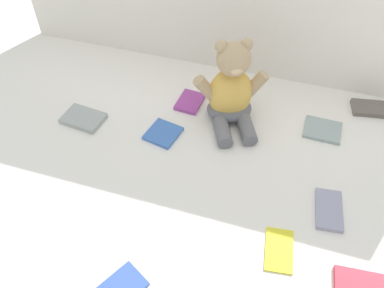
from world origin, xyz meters
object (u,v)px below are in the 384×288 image
book_case_1 (369,108)px  book_case_3 (323,130)px  teddy_bear (231,92)px  book_case_4 (279,249)px  book_case_5 (190,102)px  book_case_0 (164,132)px  book_case_2 (84,118)px  book_case_7 (329,210)px  book_case_6 (360,287)px

book_case_1 → book_case_3: 0.20m
teddy_bear → book_case_1: bearing=-3.6°
book_case_4 → book_case_5: bearing=-57.8°
book_case_0 → book_case_4: bearing=-24.2°
book_case_1 → book_case_2: same height
book_case_4 → book_case_0: bearing=-42.8°
teddy_bear → book_case_2: 0.49m
book_case_1 → book_case_7: size_ratio=0.88×
book_case_2 → book_case_7: (0.79, -0.12, -0.00)m
book_case_5 → book_case_2: bearing=-144.9°
book_case_3 → book_case_5: bearing=-89.2°
book_case_1 → book_case_2: size_ratio=0.85×
book_case_2 → book_case_7: book_case_2 is taller
book_case_2 → book_case_5: (0.31, 0.18, -0.00)m
book_case_6 → book_case_4: bearing=73.1°
book_case_2 → book_case_4: size_ratio=1.09×
teddy_bear → book_case_3: bearing=-20.4°
book_case_3 → book_case_5: book_case_5 is taller
book_case_3 → book_case_4: 0.46m
book_case_0 → book_case_2: (-0.27, -0.02, 0.00)m
book_case_0 → book_case_1: bearing=37.8°
book_case_7 → book_case_5: bearing=141.8°
book_case_7 → teddy_bear: bearing=134.8°
book_case_0 → book_case_5: size_ratio=0.96×
book_case_4 → book_case_5: book_case_5 is taller
book_case_0 → book_case_4: (0.41, -0.30, -0.00)m
book_case_0 → book_case_5: bearing=88.7°
book_case_2 → book_case_4: 0.74m
book_case_2 → book_case_3: bearing=109.6°
book_case_4 → teddy_bear: bearing=-68.8°
book_case_7 → book_case_2: bearing=165.2°
book_case_2 → book_case_4: book_case_2 is taller
teddy_bear → book_case_0: 0.25m
book_case_6 → book_case_2: bearing=65.2°
teddy_bear → book_case_6: bearing=-72.8°
teddy_bear → book_case_5: teddy_bear is taller
teddy_bear → book_case_5: size_ratio=2.73×
book_case_0 → book_case_6: 0.69m
book_case_3 → book_case_0: bearing=-70.4°
teddy_bear → book_case_3: size_ratio=2.49×
book_case_2 → book_case_0: bearing=100.3°
book_case_1 → book_case_3: (-0.14, -0.15, -0.00)m
book_case_4 → book_case_7: size_ratio=0.94×
book_case_6 → book_case_7: book_case_7 is taller
book_case_4 → book_case_7: bearing=-132.3°
book_case_0 → book_case_5: 0.17m
book_case_0 → book_case_1: size_ratio=0.90×
book_case_1 → book_case_3: book_case_1 is taller
book_case_1 → book_case_6: 0.65m
book_case_5 → book_case_6: size_ratio=0.92×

